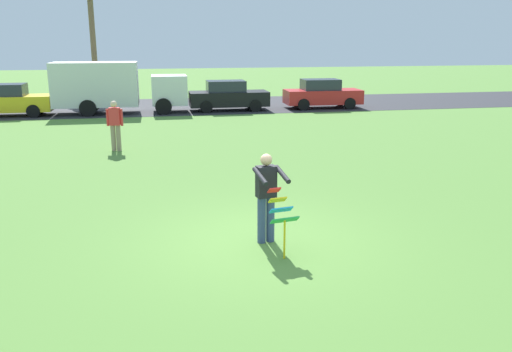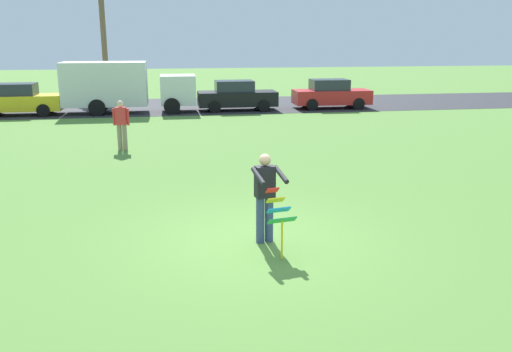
# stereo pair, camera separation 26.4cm
# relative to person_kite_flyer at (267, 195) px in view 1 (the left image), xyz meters

# --- Properties ---
(ground_plane) EXTENTS (120.00, 120.00, 0.00)m
(ground_plane) POSITION_rel_person_kite_flyer_xyz_m (-0.12, 0.10, -0.95)
(ground_plane) COLOR #568438
(road_strip) EXTENTS (120.00, 8.00, 0.01)m
(road_strip) POSITION_rel_person_kite_flyer_xyz_m (-0.12, 21.30, -0.95)
(road_strip) COLOR #2D2D33
(road_strip) RESTS_ON ground
(person_kite_flyer) EXTENTS (0.63, 0.72, 1.73)m
(person_kite_flyer) POSITION_rel_person_kite_flyer_xyz_m (0.00, 0.00, 0.00)
(person_kite_flyer) COLOR #384772
(person_kite_flyer) RESTS_ON ground
(kite_held) EXTENTS (0.53, 0.68, 1.19)m
(kite_held) POSITION_rel_person_kite_flyer_xyz_m (0.12, -0.67, -0.14)
(kite_held) COLOR red
(kite_held) RESTS_ON ground
(parked_car_yellow) EXTENTS (4.20, 1.84, 1.60)m
(parked_car_yellow) POSITION_rel_person_kite_flyer_xyz_m (-9.17, 18.90, -0.18)
(parked_car_yellow) COLOR yellow
(parked_car_yellow) RESTS_ON ground
(parked_truck_white_box) EXTENTS (6.72, 2.17, 2.62)m
(parked_truck_white_box) POSITION_rel_person_kite_flyer_xyz_m (-4.04, 18.90, 0.46)
(parked_truck_white_box) COLOR silver
(parked_truck_white_box) RESTS_ON ground
(parked_car_black) EXTENTS (4.20, 1.84, 1.60)m
(parked_car_black) POSITION_rel_person_kite_flyer_xyz_m (1.94, 18.90, -0.18)
(parked_car_black) COLOR black
(parked_car_black) RESTS_ON ground
(parked_car_red) EXTENTS (4.24, 1.90, 1.60)m
(parked_car_red) POSITION_rel_person_kite_flyer_xyz_m (7.21, 18.90, -0.18)
(parked_car_red) COLOR red
(parked_car_red) RESTS_ON ground
(person_walker_near) EXTENTS (0.56, 0.28, 1.73)m
(person_walker_near) POSITION_rel_person_kite_flyer_xyz_m (-3.35, 9.27, -0.02)
(person_walker_near) COLOR gray
(person_walker_near) RESTS_ON ground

